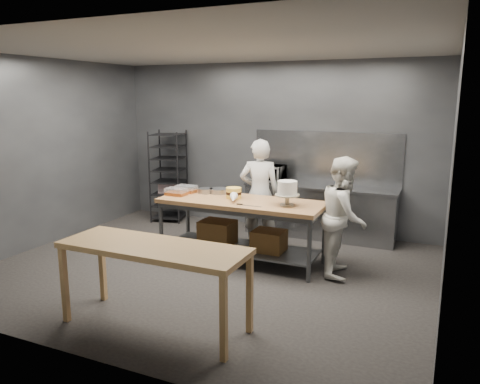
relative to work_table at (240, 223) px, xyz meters
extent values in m
plane|color=black|center=(-0.25, -0.51, -0.57)|extent=(6.00, 6.00, 0.00)
cube|color=#4C4F54|center=(-0.25, 1.99, 0.93)|extent=(6.00, 0.04, 3.00)
cube|color=#906039|center=(0.02, 0.00, 0.32)|extent=(2.40, 0.90, 0.06)
cube|color=#47494C|center=(0.02, 0.00, -0.37)|extent=(2.25, 0.75, 0.03)
cylinder|color=#47494C|center=(-1.12, -0.39, -0.14)|extent=(0.06, 0.06, 0.86)
cylinder|color=#47494C|center=(-1.12, 0.39, -0.14)|extent=(0.06, 0.06, 0.86)
cylinder|color=#47494C|center=(1.16, -0.39, -0.14)|extent=(0.06, 0.06, 0.86)
cylinder|color=#47494C|center=(1.16, 0.39, -0.14)|extent=(0.06, 0.06, 0.86)
cube|color=brown|center=(-0.38, 0.01, -0.18)|extent=(0.50, 0.40, 0.35)
cube|color=brown|center=(0.45, 0.00, -0.21)|extent=(0.45, 0.38, 0.30)
cube|color=#A07C42|center=(0.02, -2.22, 0.30)|extent=(2.00, 0.70, 0.06)
cube|color=#A07C42|center=(-0.93, -2.52, -0.15)|extent=(0.06, 0.06, 0.84)
cube|color=#A07C42|center=(-0.93, -1.92, -0.15)|extent=(0.06, 0.06, 0.84)
cube|color=#A07C42|center=(0.97, -2.52, -0.15)|extent=(0.06, 0.06, 0.84)
cube|color=#A07C42|center=(0.97, -1.92, -0.15)|extent=(0.06, 0.06, 0.84)
cube|color=slate|center=(0.75, 1.67, 0.31)|extent=(2.60, 0.60, 0.04)
cube|color=slate|center=(0.75, 1.67, -0.14)|extent=(2.56, 0.56, 0.86)
cube|color=slate|center=(0.75, 1.97, 0.78)|extent=(2.60, 0.02, 0.90)
cube|color=black|center=(-2.25, 1.59, 0.30)|extent=(0.74, 0.78, 1.75)
cube|color=white|center=(-2.25, 1.59, -0.03)|extent=(0.43, 0.33, 0.45)
imported|color=silver|center=(0.01, 0.72, 0.30)|extent=(0.73, 0.57, 1.75)
imported|color=white|center=(1.49, 0.10, 0.24)|extent=(0.70, 0.86, 1.62)
imported|color=black|center=(-0.19, 1.67, 0.48)|extent=(0.54, 0.37, 0.30)
cylinder|color=#A69D85|center=(0.73, -0.06, 0.36)|extent=(0.20, 0.20, 0.02)
cylinder|color=#A69D85|center=(0.73, -0.06, 0.43)|extent=(0.06, 0.06, 0.12)
cylinder|color=#A69D85|center=(0.73, -0.06, 0.50)|extent=(0.34, 0.34, 0.02)
cylinder|color=white|center=(0.73, -0.06, 0.60)|extent=(0.27, 0.27, 0.19)
cylinder|color=#FAC04F|center=(-0.14, 0.07, 0.38)|extent=(0.23, 0.23, 0.06)
cylinder|color=black|center=(-0.14, 0.07, 0.43)|extent=(0.23, 0.23, 0.04)
cylinder|color=#FAC04F|center=(-0.14, 0.07, 0.48)|extent=(0.23, 0.23, 0.06)
cylinder|color=gray|center=(-0.69, 0.22, 0.39)|extent=(0.23, 0.23, 0.07)
cylinder|color=gray|center=(-0.49, 0.30, 0.39)|extent=(0.30, 0.30, 0.07)
cylinder|color=gray|center=(-1.02, 0.22, 0.39)|extent=(0.25, 0.25, 0.07)
cone|color=white|center=(-0.02, -0.19, 0.41)|extent=(0.26, 0.40, 0.12)
cube|color=slate|center=(0.30, -0.28, 0.35)|extent=(0.28, 0.02, 0.00)
cube|color=black|center=(0.12, -0.28, 0.36)|extent=(0.09, 0.02, 0.02)
cube|color=#A15020|center=(-1.02, -0.10, 0.37)|extent=(0.30, 0.20, 0.05)
cube|color=silver|center=(-1.02, -0.10, 0.43)|extent=(0.31, 0.21, 0.06)
cube|color=#A15020|center=(-1.00, 0.15, 0.37)|extent=(0.30, 0.20, 0.05)
cube|color=silver|center=(-1.00, 0.15, 0.43)|extent=(0.31, 0.21, 0.06)
camera|label=1|loc=(2.72, -6.03, 1.82)|focal=35.00mm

